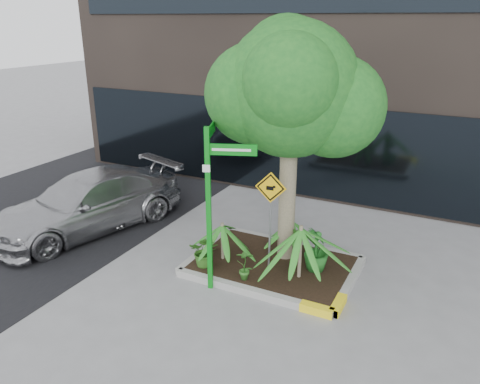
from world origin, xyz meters
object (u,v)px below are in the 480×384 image
at_px(tree, 292,89).
at_px(parked_car, 89,202).
at_px(cattle_sign, 270,204).
at_px(street_sign_post, 212,192).

xyz_separation_m(tree, parked_car, (-4.91, -0.57, -2.95)).
height_order(parked_car, cattle_sign, cattle_sign).
relative_size(tree, cattle_sign, 2.48).
bearing_deg(tree, street_sign_post, -119.96).
bearing_deg(street_sign_post, tree, 39.07).
relative_size(parked_car, cattle_sign, 2.35).
bearing_deg(street_sign_post, parked_car, 145.80).
bearing_deg(cattle_sign, parked_car, 172.40).
bearing_deg(parked_car, cattle_sign, 17.57).
bearing_deg(parked_car, street_sign_post, 4.40).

